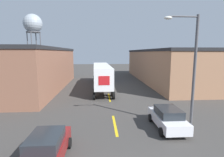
# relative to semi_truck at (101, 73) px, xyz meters

# --- Properties ---
(road_centerline) EXTENTS (0.20, 20.76, 0.01)m
(road_centerline) POSITION_rel_semi_truck_xyz_m (0.95, -14.64, -2.30)
(road_centerline) COLOR gold
(road_centerline) RESTS_ON ground_plane
(warehouse_left) EXTENTS (12.19, 22.47, 6.32)m
(warehouse_left) POSITION_rel_semi_truck_xyz_m (-11.99, 0.02, 0.86)
(warehouse_left) COLOR brown
(warehouse_left) RESTS_ON ground_plane
(warehouse_right) EXTENTS (14.00, 28.65, 6.16)m
(warehouse_right) POSITION_rel_semi_truck_xyz_m (14.79, 6.07, 0.78)
(warehouse_right) COLOR #9E7051
(warehouse_right) RESTS_ON ground_plane
(semi_truck) EXTENTS (3.13, 15.97, 3.75)m
(semi_truck) POSITION_rel_semi_truck_xyz_m (0.00, 0.00, 0.00)
(semi_truck) COLOR navy
(semi_truck) RESTS_ON ground_plane
(parked_car_left_near) EXTENTS (1.98, 4.18, 1.57)m
(parked_car_left_near) POSITION_rel_semi_truck_xyz_m (-2.91, -19.09, -1.50)
(parked_car_left_near) COLOR maroon
(parked_car_left_near) RESTS_ON ground_plane
(parked_car_right_near) EXTENTS (1.98, 4.18, 1.57)m
(parked_car_right_near) POSITION_rel_semi_truck_xyz_m (4.81, -15.46, -1.50)
(parked_car_right_near) COLOR silver
(parked_car_right_near) RESTS_ON ground_plane
(water_tower) EXTENTS (5.99, 5.99, 17.94)m
(water_tower) POSITION_rel_semi_truck_xyz_m (-21.94, 32.88, 12.42)
(water_tower) COLOR #47474C
(water_tower) RESTS_ON ground_plane
(street_lamp) EXTENTS (2.48, 0.32, 8.18)m
(street_lamp) POSITION_rel_semi_truck_xyz_m (6.31, -15.53, 2.43)
(street_lamp) COLOR #4C4C51
(street_lamp) RESTS_ON ground_plane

